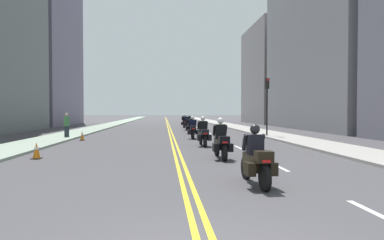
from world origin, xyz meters
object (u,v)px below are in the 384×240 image
(traffic_light_near, at_px, (267,96))
(motorcycle_5, at_px, (187,124))
(motorcycle_3, at_px, (193,129))
(motorcycle_6, at_px, (184,122))
(motorcycle_0, at_px, (256,161))
(motorcycle_1, at_px, (221,143))
(motorcycle_2, at_px, (203,134))
(traffic_cone_1, at_px, (37,151))
(traffic_cone_0, at_px, (82,136))
(pedestrian_0, at_px, (67,125))
(motorcycle_4, at_px, (190,126))

(traffic_light_near, bearing_deg, motorcycle_5, 118.51)
(motorcycle_3, relative_size, motorcycle_6, 1.07)
(motorcycle_5, bearing_deg, traffic_light_near, -58.77)
(motorcycle_0, relative_size, motorcycle_1, 0.96)
(motorcycle_2, bearing_deg, motorcycle_0, -91.08)
(motorcycle_1, relative_size, traffic_cone_1, 3.38)
(traffic_cone_0, xyz_separation_m, traffic_light_near, (13.07, 2.05, 2.75))
(traffic_cone_1, bearing_deg, motorcycle_0, -37.34)
(motorcycle_2, bearing_deg, traffic_light_near, 46.94)
(pedestrian_0, bearing_deg, motorcycle_4, 135.29)
(traffic_cone_1, bearing_deg, motorcycle_4, 64.09)
(motorcycle_5, relative_size, motorcycle_6, 1.01)
(motorcycle_2, distance_m, traffic_cone_1, 8.63)
(motorcycle_6, xyz_separation_m, traffic_cone_1, (-7.52, -26.55, -0.32))
(motorcycle_5, distance_m, motorcycle_6, 5.67)
(motorcycle_2, height_order, motorcycle_5, motorcycle_2)
(motorcycle_3, bearing_deg, motorcycle_2, -86.95)
(motorcycle_0, distance_m, motorcycle_3, 15.60)
(motorcycle_2, height_order, pedestrian_0, pedestrian_0)
(motorcycle_4, xyz_separation_m, motorcycle_6, (0.19, 11.48, 0.01))
(traffic_cone_1, xyz_separation_m, traffic_light_near, (12.82, 10.99, 2.74))
(motorcycle_1, xyz_separation_m, traffic_cone_1, (-7.42, 0.61, -0.33))
(motorcycle_2, relative_size, motorcycle_3, 1.00)
(pedestrian_0, bearing_deg, motorcycle_5, 157.94)
(motorcycle_5, xyz_separation_m, traffic_cone_0, (-7.70, -11.95, -0.35))
(traffic_cone_1, height_order, traffic_light_near, traffic_light_near)
(motorcycle_6, bearing_deg, motorcycle_2, -90.80)
(motorcycle_2, distance_m, motorcycle_4, 10.47)
(traffic_cone_0, distance_m, traffic_cone_1, 8.95)
(traffic_cone_0, height_order, traffic_cone_1, traffic_cone_1)
(traffic_cone_1, relative_size, pedestrian_0, 0.37)
(traffic_light_near, bearing_deg, motorcycle_1, -114.96)
(motorcycle_2, relative_size, traffic_cone_0, 3.42)
(motorcycle_0, distance_m, motorcycle_4, 20.78)
(motorcycle_2, xyz_separation_m, motorcycle_5, (0.15, 16.28, 0.01))
(motorcycle_4, xyz_separation_m, pedestrian_0, (-9.10, -4.17, 0.29))
(traffic_cone_0, bearing_deg, motorcycle_0, -62.17)
(motorcycle_3, height_order, motorcycle_5, motorcycle_5)
(motorcycle_5, bearing_deg, motorcycle_3, -88.83)
(motorcycle_2, bearing_deg, pedestrian_0, 143.04)
(motorcycle_1, height_order, traffic_cone_0, motorcycle_1)
(traffic_cone_0, bearing_deg, motorcycle_3, 7.26)
(motorcycle_4, bearing_deg, motorcycle_3, -95.10)
(motorcycle_2, distance_m, motorcycle_6, 21.95)
(motorcycle_1, distance_m, traffic_cone_1, 7.45)
(motorcycle_5, height_order, pedestrian_0, pedestrian_0)
(motorcycle_5, distance_m, traffic_light_near, 11.51)
(motorcycle_2, bearing_deg, motorcycle_5, 87.29)
(motorcycle_0, xyz_separation_m, traffic_cone_0, (-7.74, 14.65, -0.32))
(motorcycle_0, distance_m, motorcycle_2, 10.32)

